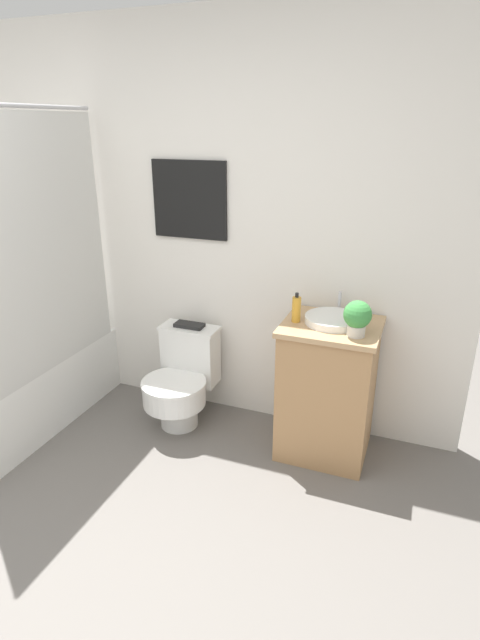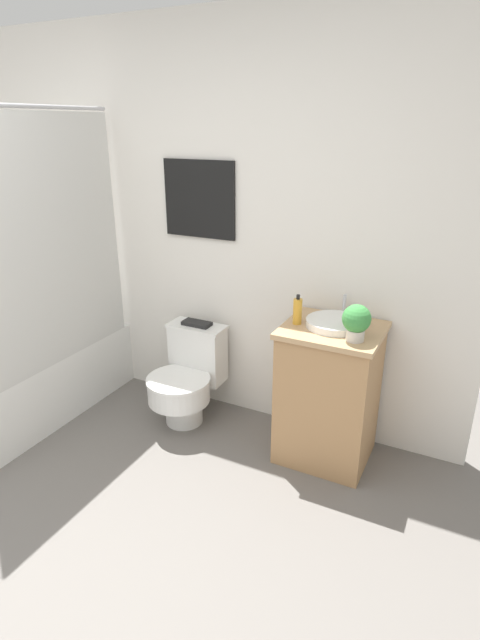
{
  "view_description": "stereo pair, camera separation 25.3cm",
  "coord_description": "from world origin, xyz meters",
  "px_view_note": "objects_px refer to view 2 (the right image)",
  "views": [
    {
      "loc": [
        1.44,
        -0.81,
        1.89
      ],
      "look_at": [
        0.51,
        1.6,
        0.86
      ],
      "focal_mm": 28.0,
      "sensor_mm": 36.0,
      "label": 1
    },
    {
      "loc": [
        1.67,
        -0.71,
        1.89
      ],
      "look_at": [
        0.51,
        1.6,
        0.86
      ],
      "focal_mm": 28.0,
      "sensor_mm": 36.0,
      "label": 2
    }
  ],
  "objects_px": {
    "soap_bottle": "(297,311)",
    "toilet": "(188,377)",
    "sink": "(335,323)",
    "book_on_tank": "(197,323)",
    "potted_plant": "(356,321)"
  },
  "relations": [
    {
      "from": "toilet",
      "to": "sink",
      "type": "bearing_deg",
      "value": 2.45
    },
    {
      "from": "soap_bottle",
      "to": "toilet",
      "type": "bearing_deg",
      "value": 178.9
    },
    {
      "from": "book_on_tank",
      "to": "potted_plant",
      "type": "bearing_deg",
      "value": -12.05
    },
    {
      "from": "potted_plant",
      "to": "book_on_tank",
      "type": "height_order",
      "value": "potted_plant"
    },
    {
      "from": "sink",
      "to": "book_on_tank",
      "type": "distance_m",
      "value": 0.99
    },
    {
      "from": "sink",
      "to": "potted_plant",
      "type": "height_order",
      "value": "potted_plant"
    },
    {
      "from": "toilet",
      "to": "potted_plant",
      "type": "relative_size",
      "value": 3.24
    },
    {
      "from": "toilet",
      "to": "potted_plant",
      "type": "xyz_separation_m",
      "value": [
        1.11,
        -0.1,
        0.64
      ]
    },
    {
      "from": "sink",
      "to": "potted_plant",
      "type": "distance_m",
      "value": 0.22
    },
    {
      "from": "sink",
      "to": "potted_plant",
      "type": "xyz_separation_m",
      "value": [
        0.15,
        -0.14,
        0.09
      ]
    },
    {
      "from": "toilet",
      "to": "soap_bottle",
      "type": "height_order",
      "value": "soap_bottle"
    },
    {
      "from": "soap_bottle",
      "to": "book_on_tank",
      "type": "height_order",
      "value": "soap_bottle"
    },
    {
      "from": "toilet",
      "to": "sink",
      "type": "xyz_separation_m",
      "value": [
        0.96,
        0.04,
        0.55
      ]
    },
    {
      "from": "sink",
      "to": "potted_plant",
      "type": "bearing_deg",
      "value": -42.79
    },
    {
      "from": "sink",
      "to": "book_on_tank",
      "type": "xyz_separation_m",
      "value": [
        -0.96,
        0.1,
        -0.21
      ]
    }
  ]
}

